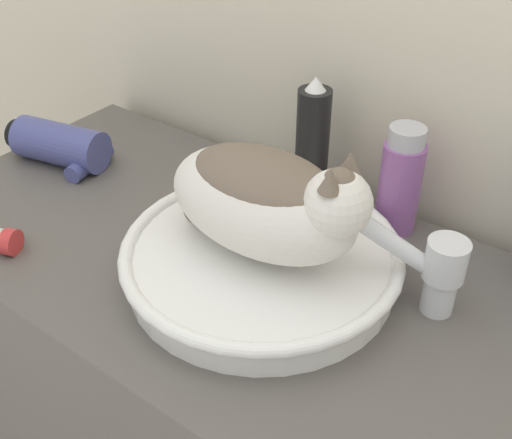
# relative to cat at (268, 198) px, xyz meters

# --- Properties ---
(sink_basin) EXTENTS (0.40, 0.40, 0.06)m
(sink_basin) POSITION_rel_cat_xyz_m (-0.01, -0.00, -0.11)
(sink_basin) COLOR white
(sink_basin) RESTS_ON vanity_counter
(cat) EXTENTS (0.29, 0.24, 0.17)m
(cat) POSITION_rel_cat_xyz_m (0.00, 0.00, 0.00)
(cat) COLOR silver
(cat) RESTS_ON sink_basin
(faucet) EXTENTS (0.14, 0.08, 0.13)m
(faucet) POSITION_rel_cat_xyz_m (0.21, 0.08, -0.07)
(faucet) COLOR silver
(faucet) RESTS_ON vanity_counter
(hairspray_can_black) EXTENTS (0.05, 0.05, 0.21)m
(hairspray_can_black) POSITION_rel_cat_xyz_m (-0.07, 0.22, -0.04)
(hairspray_can_black) COLOR black
(hairspray_can_black) RESTS_ON vanity_counter
(mouthwash_bottle) EXTENTS (0.06, 0.06, 0.17)m
(mouthwash_bottle) POSITION_rel_cat_xyz_m (0.09, 0.22, -0.05)
(mouthwash_bottle) COLOR #93569E
(mouthwash_bottle) RESTS_ON vanity_counter
(hair_dryer) EXTENTS (0.20, 0.12, 0.08)m
(hair_dryer) POSITION_rel_cat_xyz_m (-0.49, 0.04, -0.10)
(hair_dryer) COLOR #474C8C
(hair_dryer) RESTS_ON vanity_counter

